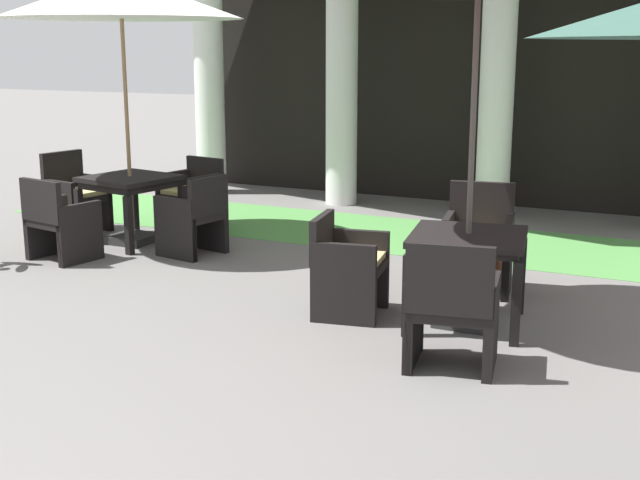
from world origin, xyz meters
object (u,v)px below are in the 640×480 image
patio_table_mid_right (130,186)px  patio_chair_mid_right_east (194,218)px  patio_chair_near_foreground_north (478,243)px  patio_table_near_foreground (468,247)px  terracotta_urn (494,260)px  patio_chair_mid_right_south (60,222)px  patio_chair_mid_right_north (192,195)px  patio_chair_near_foreground_south (452,310)px  patio_chair_near_foreground_west (347,267)px  patio_chair_mid_right_west (75,197)px

patio_table_mid_right → patio_chair_mid_right_east: size_ratio=1.19×
patio_chair_near_foreground_north → patio_table_mid_right: patio_chair_near_foreground_north is taller
patio_table_near_foreground → patio_chair_near_foreground_north: 0.98m
patio_table_mid_right → terracotta_urn: patio_table_mid_right is taller
patio_chair_mid_right_south → patio_chair_mid_right_east: bearing=45.1°
patio_table_near_foreground → patio_chair_mid_right_north: 4.43m
patio_chair_near_foreground_south → patio_chair_mid_right_north: patio_chair_near_foreground_south is taller
patio_table_near_foreground → patio_chair_mid_right_south: bearing=177.5°
patio_chair_near_foreground_west → patio_chair_mid_right_south: patio_chair_mid_right_south is taller
patio_chair_near_foreground_south → patio_chair_near_foreground_north: bearing=90.0°
patio_chair_near_foreground_south → terracotta_urn: patio_chair_near_foreground_south is taller
patio_table_near_foreground → patio_chair_near_foreground_south: size_ratio=1.11×
patio_chair_near_foreground_north → patio_chair_mid_right_south: patio_chair_near_foreground_north is taller
patio_table_near_foreground → patio_chair_mid_right_west: 5.18m
terracotta_urn → patio_chair_near_foreground_south: bearing=-82.4°
patio_chair_near_foreground_north → patio_table_mid_right: (-3.91, 0.17, 0.20)m
patio_table_near_foreground → patio_chair_mid_right_east: size_ratio=1.20×
patio_chair_mid_right_east → terracotta_urn: size_ratio=1.97×
patio_chair_near_foreground_west → terracotta_urn: bearing=142.9°
patio_chair_mid_right_east → patio_chair_mid_right_south: bearing=135.1°
patio_chair_mid_right_west → patio_table_near_foreground: bearing=85.7°
terracotta_urn → patio_table_near_foreground: bearing=-84.3°
patio_table_mid_right → patio_chair_mid_right_south: (-0.16, -0.93, -0.24)m
patio_chair_mid_right_west → patio_chair_near_foreground_south: bearing=76.8°
patio_chair_near_foreground_north → patio_chair_mid_right_west: 4.86m
patio_chair_mid_right_east → patio_chair_mid_right_west: bearing=90.0°
patio_chair_mid_right_north → patio_chair_near_foreground_south: bearing=153.9°
patio_chair_mid_right_east → patio_chair_mid_right_west: size_ratio=0.90×
patio_chair_near_foreground_south → patio_chair_near_foreground_west: 1.35m
patio_chair_near_foreground_west → patio_chair_mid_right_east: (-2.22, 1.12, -0.00)m
patio_chair_mid_right_north → terracotta_urn: bearing=-179.6°
patio_chair_near_foreground_west → patio_chair_mid_right_west: patio_chair_mid_right_west is taller
patio_chair_mid_right_west → terracotta_urn: bearing=101.5°
patio_chair_near_foreground_west → patio_chair_mid_right_south: size_ratio=0.96×
patio_chair_mid_right_south → patio_table_near_foreground: bearing=7.5°
terracotta_urn → patio_chair_near_foreground_west: bearing=-116.7°
patio_chair_mid_right_north → patio_chair_mid_right_west: size_ratio=0.89×
patio_chair_near_foreground_south → terracotta_urn: (-0.31, 2.34, -0.23)m
patio_chair_near_foreground_south → patio_table_mid_right: patio_chair_near_foreground_south is taller
patio_chair_near_foreground_south → patio_chair_near_foreground_north: size_ratio=0.95×
patio_chair_near_foreground_north → patio_chair_mid_right_west: bearing=-14.4°
patio_chair_mid_right_south → terracotta_urn: 4.29m
patio_chair_mid_right_north → terracotta_urn: (3.78, -0.64, -0.22)m
patio_table_near_foreground → patio_chair_mid_right_south: size_ratio=1.19×
patio_chair_mid_right_north → patio_chair_mid_right_west: patio_chair_mid_right_west is taller
patio_chair_near_foreground_west → patio_chair_mid_right_north: patio_chair_mid_right_north is taller
patio_table_near_foreground → patio_chair_near_foreground_south: patio_chair_near_foreground_south is taller
patio_table_near_foreground → patio_chair_near_foreground_west: (-0.93, -0.17, -0.23)m
patio_chair_mid_right_east → patio_chair_near_foreground_north: bearing=-80.2°
patio_chair_mid_right_north → patio_chair_near_foreground_north: bearing=173.6°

